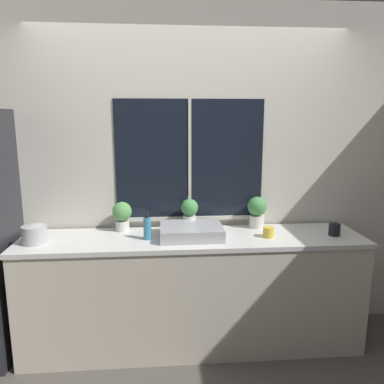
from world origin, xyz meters
name	(u,v)px	position (x,y,z in m)	size (l,w,h in m)	color
ground_plane	(196,365)	(0.00, 0.00, 0.00)	(14.00, 14.00, 0.00)	#4C4742
wall_back	(189,173)	(0.00, 0.62, 1.35)	(8.00, 0.09, 2.70)	beige
counter	(193,291)	(0.00, 0.28, 0.45)	(2.63, 0.58, 0.90)	beige
sink	(191,231)	(-0.01, 0.27, 0.95)	(0.47, 0.42, 0.27)	#ADADB2
potted_plant_left	(122,214)	(-0.55, 0.48, 1.04)	(0.16, 0.16, 0.24)	silver
potted_plant_center	(190,212)	(-0.01, 0.48, 1.05)	(0.14, 0.14, 0.25)	silver
potted_plant_right	(257,210)	(0.55, 0.48, 1.05)	(0.16, 0.16, 0.26)	silver
soap_bottle	(147,228)	(-0.34, 0.24, 0.99)	(0.06, 0.06, 0.21)	teal
mug_black	(334,229)	(1.10, 0.22, 0.95)	(0.09, 0.09, 0.10)	black
mug_yellow	(268,232)	(0.57, 0.22, 0.94)	(0.08, 0.08, 0.08)	gold
kettle	(34,234)	(-1.16, 0.22, 0.98)	(0.18, 0.18, 0.15)	#B2B2B7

